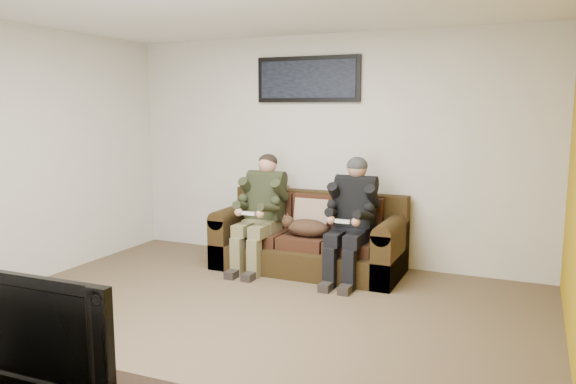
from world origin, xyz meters
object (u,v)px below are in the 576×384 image
at_px(cat, 306,227).
at_px(framed_poster, 308,79).
at_px(person_left, 261,206).
at_px(person_right, 352,212).
at_px(sofa, 311,241).
at_px(television, 44,326).

relative_size(cat, framed_poster, 0.53).
height_order(person_left, person_right, person_right).
xyz_separation_m(person_right, framed_poster, (-0.72, 0.56, 1.39)).
relative_size(person_left, person_right, 0.99).
relative_size(sofa, framed_poster, 1.63).
distance_m(person_right, cat, 0.54).
height_order(person_left, cat, person_left).
height_order(cat, framed_poster, framed_poster).
relative_size(framed_poster, television, 1.26).
bearing_deg(cat, person_right, 2.96).
distance_m(cat, television, 3.58).
relative_size(sofa, person_right, 1.61).
bearing_deg(framed_poster, television, -86.00).
bearing_deg(person_right, framed_poster, 142.16).
height_order(person_right, cat, person_right).
xyz_separation_m(cat, framed_poster, (-0.22, 0.59, 1.59)).
height_order(person_left, television, person_left).
bearing_deg(person_right, sofa, 162.07).
distance_m(sofa, cat, 0.28).
bearing_deg(television, sofa, 90.32).
relative_size(sofa, person_left, 1.62).
xyz_separation_m(sofa, framed_poster, (-0.20, 0.39, 1.78)).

